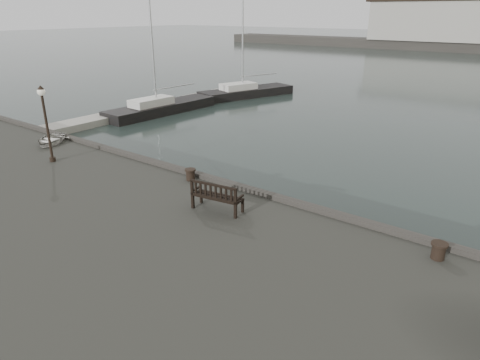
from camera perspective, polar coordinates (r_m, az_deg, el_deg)
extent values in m
plane|color=black|center=(16.61, 3.81, -7.01)|extent=(400.00, 400.00, 0.00)
cube|color=#99958E|center=(36.51, -14.17, 8.75)|extent=(2.00, 24.00, 0.50)
cube|color=black|center=(14.57, -3.04, -2.26)|extent=(1.87, 0.89, 0.04)
cube|color=black|center=(14.26, -3.60, -1.65)|extent=(1.78, 0.35, 0.54)
cube|color=black|center=(14.67, -3.02, -3.14)|extent=(1.74, 0.78, 0.49)
cylinder|color=black|center=(17.37, -6.63, 0.73)|extent=(0.59, 0.59, 0.47)
cylinder|color=black|center=(13.09, 24.95, -8.57)|extent=(0.54, 0.54, 0.48)
cylinder|color=black|center=(20.91, -24.29, 6.26)|extent=(0.11, 0.11, 3.06)
cylinder|color=black|center=(21.28, -23.71, 2.54)|extent=(0.26, 0.26, 0.19)
sphere|color=silver|center=(20.59, -24.99, 10.62)|extent=(0.34, 0.34, 0.34)
cone|color=black|center=(20.56, -25.07, 11.14)|extent=(0.29, 0.29, 0.17)
imported|color=silver|center=(24.18, -23.95, 4.97)|extent=(2.57, 2.75, 0.46)
cube|color=black|center=(36.89, -10.37, 8.94)|extent=(2.96, 10.38, 1.40)
cube|color=silver|center=(36.69, -10.47, 10.46)|extent=(1.80, 3.67, 0.60)
cylinder|color=#B2B5B7|center=(36.06, -11.13, 19.63)|extent=(0.16, 0.16, 12.33)
cube|color=black|center=(43.69, 0.89, 11.21)|extent=(5.64, 10.29, 1.40)
cube|color=silver|center=(43.53, 0.90, 12.51)|extent=(2.75, 3.86, 0.60)
cylinder|color=#B2B5B7|center=(43.02, 0.94, 19.40)|extent=(0.16, 0.16, 11.06)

